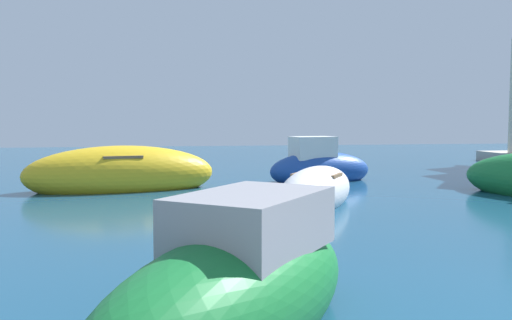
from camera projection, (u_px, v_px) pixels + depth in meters
moored_boat_2 at (121, 174)px, 16.68m from camera, size 5.98×2.87×1.75m
moored_boat_3 at (317, 191)px, 13.71m from camera, size 3.48×4.43×1.26m
moored_boat_4 at (319, 168)px, 19.06m from camera, size 4.00×2.17×1.86m
moored_boat_6 at (238, 289)px, 5.40m from camera, size 3.76×4.22×1.71m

